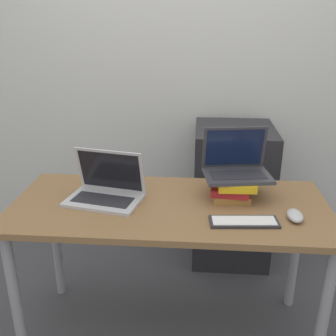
% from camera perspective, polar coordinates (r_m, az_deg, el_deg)
% --- Properties ---
extents(wall_back, '(8.00, 0.05, 2.70)m').
position_cam_1_polar(wall_back, '(2.82, 2.09, 16.64)').
color(wall_back, silver).
rests_on(wall_back, ground_plane).
extents(desk, '(1.48, 0.65, 0.75)m').
position_cam_1_polar(desk, '(1.88, 0.22, -7.71)').
color(desk, brown).
rests_on(desk, ground_plane).
extents(laptop_left, '(0.38, 0.29, 0.24)m').
position_cam_1_polar(laptop_left, '(1.89, -8.98, -3.18)').
color(laptop_left, '#B2B2B7').
rests_on(laptop_left, desk).
extents(book_stack, '(0.21, 0.25, 0.10)m').
position_cam_1_polar(book_stack, '(1.92, 9.25, -2.58)').
color(book_stack, olive).
rests_on(book_stack, desk).
extents(laptop_on_books, '(0.34, 0.26, 0.23)m').
position_cam_1_polar(laptop_on_books, '(1.90, 9.89, 0.29)').
color(laptop_on_books, '#333338').
rests_on(laptop_on_books, book_stack).
extents(wireless_keyboard, '(0.30, 0.12, 0.01)m').
position_cam_1_polar(wireless_keyboard, '(1.71, 10.96, -7.66)').
color(wireless_keyboard, '#28282D').
rests_on(wireless_keyboard, desk).
extents(mouse, '(0.07, 0.11, 0.04)m').
position_cam_1_polar(mouse, '(1.79, 17.94, -6.59)').
color(mouse, '#B2B2B7').
rests_on(mouse, desk).
extents(mini_fridge, '(0.50, 0.55, 0.91)m').
position_cam_1_polar(mini_fridge, '(2.69, 9.18, -3.66)').
color(mini_fridge, '#232328').
rests_on(mini_fridge, ground_plane).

